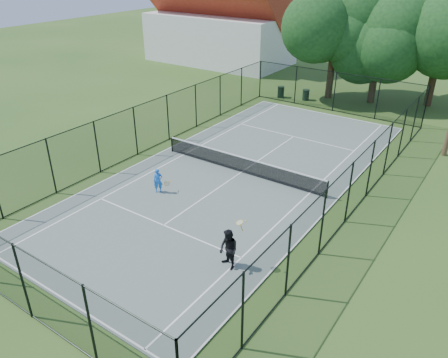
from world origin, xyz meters
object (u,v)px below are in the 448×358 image
Objects in this scene: trash_bin_right at (306,95)px; player_blue at (158,181)px; player_black at (229,249)px; tennis_net at (241,164)px; trash_bin_left at (281,92)px.

player_blue is at bearing -87.95° from trash_bin_right.
player_black is at bearing -72.20° from trash_bin_right.
tennis_net reaches higher than trash_bin_left.
tennis_net is at bearing -70.32° from trash_bin_left.
player_blue is (0.67, -18.60, 0.25)m from trash_bin_right.
player_black reaches higher than player_blue.
trash_bin_left reaches higher than trash_bin_right.
player_blue is (-2.24, -4.24, 0.12)m from tennis_net.
tennis_net is 14.65m from trash_bin_right.
player_black reaches higher than tennis_net.
trash_bin_right is 0.42× the size of player_black.
trash_bin_left is at bearing 98.54° from player_blue.
player_black is at bearing -66.91° from trash_bin_left.
player_blue reaches higher than trash_bin_right.
tennis_net is 11.52× the size of trash_bin_right.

